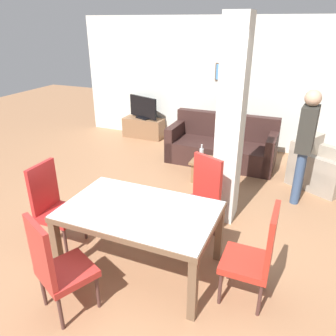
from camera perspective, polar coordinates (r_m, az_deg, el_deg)
ground_plane at (r=3.96m, az=-4.59°, el=-16.56°), size 18.00×18.00×0.00m
back_wall at (r=7.29m, az=11.45°, el=14.06°), size 7.20×0.09×2.70m
divider_pillar at (r=4.33m, az=10.86°, el=7.23°), size 0.31×0.40×2.70m
dining_table at (r=3.59m, az=-4.92°, el=-9.11°), size 1.64×1.03×0.76m
dining_chair_head_left at (r=4.24m, az=-19.35°, el=-5.87°), size 0.46×0.46×1.06m
dining_chair_far_right at (r=4.20m, az=5.71°, el=-4.79°), size 0.61×0.61×1.06m
dining_chair_head_right at (r=3.33m, az=15.12°, el=-14.27°), size 0.46×0.46×1.06m
dining_chair_near_left at (r=3.27m, az=-18.87°, el=-15.75°), size 0.61×0.61×1.06m
sofa at (r=6.56m, az=9.33°, el=3.60°), size 2.05×0.88×0.92m
armchair at (r=6.13m, az=24.90°, el=-0.23°), size 1.13×1.11×0.78m
coffee_table at (r=5.76m, az=6.99°, el=-0.37°), size 0.57×0.48×0.39m
bottle at (r=5.70m, az=5.85°, el=2.56°), size 0.07×0.07×0.26m
tv_stand at (r=7.96m, az=-4.25°, el=7.00°), size 0.97×0.40×0.46m
tv_screen at (r=7.83m, az=-4.36°, el=10.39°), size 0.81×0.34×0.52m
standing_person at (r=5.17m, az=22.83°, el=4.49°), size 0.25×0.40×1.73m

